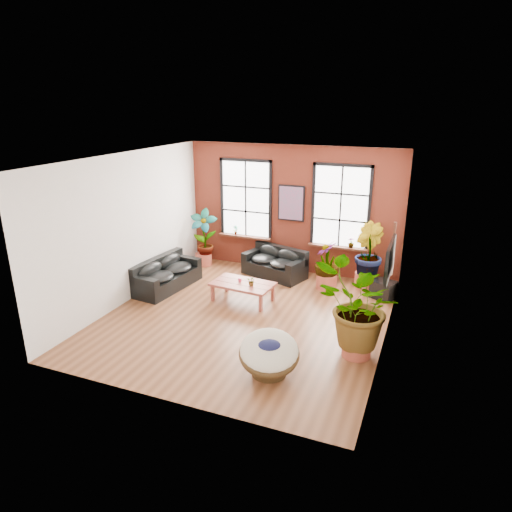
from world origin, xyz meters
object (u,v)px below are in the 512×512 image
(sofa_back, at_px, (275,263))
(coffee_table, at_px, (243,285))
(papasan_chair, at_px, (269,353))
(sofa_left, at_px, (165,275))

(sofa_back, height_order, coffee_table, sofa_back)
(sofa_back, bearing_deg, papasan_chair, -54.19)
(coffee_table, relative_size, papasan_chair, 1.10)
(sofa_left, distance_m, papasan_chair, 4.70)
(sofa_left, height_order, papasan_chair, papasan_chair)
(papasan_chair, bearing_deg, sofa_left, 123.31)
(sofa_left, bearing_deg, sofa_back, -45.32)
(sofa_back, height_order, sofa_left, sofa_back)
(sofa_back, relative_size, sofa_left, 0.92)
(sofa_back, xyz_separation_m, papasan_chair, (1.50, -4.57, 0.06))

